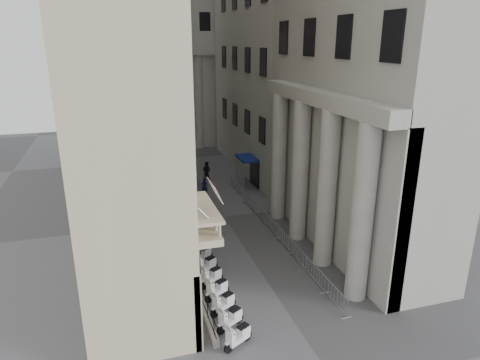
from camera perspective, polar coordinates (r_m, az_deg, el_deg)
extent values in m
cube|color=#A8A59F|center=(60.82, -9.63, 19.03)|extent=(22.00, 10.00, 30.00)
cylinder|color=white|center=(42.00, -11.61, 0.08)|extent=(0.06, 0.06, 2.14)
cylinder|color=white|center=(42.29, -7.95, 0.41)|extent=(0.06, 0.06, 2.14)
cylinder|color=white|center=(44.59, -11.96, 1.12)|extent=(0.06, 0.06, 2.14)
cylinder|color=white|center=(44.87, -8.50, 1.43)|extent=(0.06, 0.06, 2.14)
cube|color=white|center=(43.10, -10.09, 2.19)|extent=(2.91, 2.91, 0.12)
cone|color=white|center=(42.97, -10.12, 2.82)|extent=(3.89, 3.89, 0.97)
cylinder|color=#93959B|center=(38.98, -9.25, 2.74)|extent=(0.16, 0.16, 7.26)
cylinder|color=#93959B|center=(38.51, -7.97, 8.16)|extent=(2.17, 0.49, 0.12)
cube|color=#93959B|center=(38.84, -6.56, 8.23)|extent=(0.48, 0.27, 0.14)
cube|color=black|center=(39.12, -10.13, -1.35)|extent=(0.38, 0.94, 1.93)
cube|color=#19E54C|center=(39.04, -9.93, -1.04)|extent=(0.12, 0.69, 1.07)
imported|color=#0D0D34|center=(39.87, -4.74, -0.93)|extent=(0.72, 0.62, 1.68)
imported|color=black|center=(44.36, -4.48, 1.25)|extent=(1.20, 1.18, 1.95)
imported|color=black|center=(45.85, -8.45, 1.68)|extent=(1.13, 0.97, 1.96)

